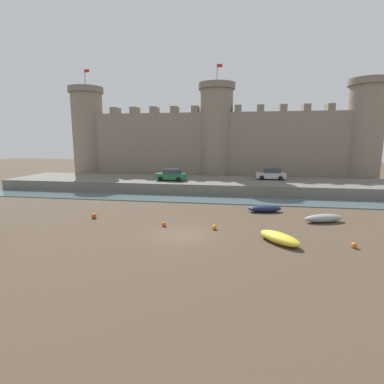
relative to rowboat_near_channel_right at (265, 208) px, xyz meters
The scene contains 13 objects.
ground_plane 10.68m from the rowboat_near_channel_right, 129.01° to the right, with size 160.00×160.00×0.00m, color #4C3D2D.
water_channel 8.41m from the rowboat_near_channel_right, 143.07° to the left, with size 80.00×4.50×0.10m, color slate.
quay_road 14.02m from the rowboat_near_channel_right, 118.64° to the left, with size 58.28×10.00×1.44m, color #666059.
castle 23.48m from the rowboat_near_channel_right, 107.35° to the left, with size 52.29×6.01×19.17m.
rowboat_near_channel_right is the anchor object (origin of this frame).
rowboat_foreground_centre 5.66m from the rowboat_near_channel_right, 31.91° to the right, with size 3.70×2.20×0.71m.
rowboat_foreground_right 9.08m from the rowboat_near_channel_right, 87.87° to the right, with size 3.26×3.53×0.72m.
mooring_buoy_near_shore 10.62m from the rowboat_near_channel_right, 60.95° to the right, with size 0.39×0.39×0.39m, color orange.
mooring_buoy_near_channel 10.77m from the rowboat_near_channel_right, 143.27° to the right, with size 0.37×0.37×0.37m, color #E04C1E.
mooring_buoy_mid_mud 16.38m from the rowboat_near_channel_right, 162.13° to the right, with size 0.47×0.47×0.47m, color #E04C1E.
mooring_buoy_off_centre 7.99m from the rowboat_near_channel_right, 123.44° to the right, with size 0.39×0.39×0.39m, color orange.
car_quay_east 16.12m from the rowboat_near_channel_right, 138.56° to the left, with size 4.12×1.92×1.62m.
car_quay_centre_west 14.19m from the rowboat_near_channel_right, 82.48° to the left, with size 4.12×1.92×1.62m.
Camera 1 is at (4.29, -21.46, 7.15)m, focal length 28.00 mm.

